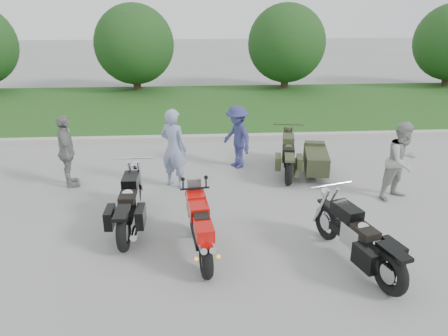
{
  "coord_description": "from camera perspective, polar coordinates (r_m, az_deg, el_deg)",
  "views": [
    {
      "loc": [
        -0.27,
        -7.22,
        4.3
      ],
      "look_at": [
        0.31,
        1.55,
        0.8
      ],
      "focal_mm": 35.0,
      "sensor_mm": 36.0,
      "label": 1
    }
  ],
  "objects": [
    {
      "name": "person_back",
      "position": [
        10.88,
        -19.86,
        2.01
      ],
      "size": [
        0.72,
        1.1,
        1.74
      ],
      "primitive_type": "imported",
      "rotation": [
        0.0,
        0.0,
        1.89
      ],
      "color": "gray",
      "rests_on": "ground"
    },
    {
      "name": "person_grey",
      "position": [
        10.37,
        22.21,
        0.84
      ],
      "size": [
        1.07,
        0.98,
        1.77
      ],
      "primitive_type": "imported",
      "rotation": [
        0.0,
        0.0,
        0.45
      ],
      "color": "#999B95",
      "rests_on": "ground"
    },
    {
      "name": "person_stripe",
      "position": [
        10.29,
        -6.57,
        2.58
      ],
      "size": [
        0.83,
        0.75,
        1.9
      ],
      "primitive_type": "imported",
      "rotation": [
        0.0,
        0.0,
        2.58
      ],
      "color": "#828CB1",
      "rests_on": "ground"
    },
    {
      "name": "cruiser_left",
      "position": [
        8.67,
        -12.22,
        -4.9
      ],
      "size": [
        0.41,
        2.47,
        0.95
      ],
      "rotation": [
        0.0,
        0.0,
        -0.01
      ],
      "color": "black",
      "rests_on": "ground"
    },
    {
      "name": "cruiser_right",
      "position": [
        7.7,
        17.35,
        -9.11
      ],
      "size": [
        0.92,
        2.38,
        0.94
      ],
      "rotation": [
        0.0,
        0.0,
        0.29
      ],
      "color": "black",
      "rests_on": "ground"
    },
    {
      "name": "cruiser_sidecar",
      "position": [
        11.26,
        10.46,
        1.19
      ],
      "size": [
        1.36,
        2.31,
        0.89
      ],
      "rotation": [
        0.0,
        0.0,
        -0.17
      ],
      "color": "black",
      "rests_on": "ground"
    },
    {
      "name": "sportbike_red",
      "position": [
        7.61,
        -3.1,
        -7.75
      ],
      "size": [
        0.49,
        1.99,
        0.95
      ],
      "rotation": [
        0.0,
        0.0,
        0.12
      ],
      "color": "black",
      "rests_on": "ground"
    },
    {
      "name": "tree_mid_left",
      "position": [
        21.0,
        -11.64,
        15.54
      ],
      "size": [
        3.6,
        3.6,
        4.0
      ],
      "color": "#3F2B1C",
      "rests_on": "ground"
    },
    {
      "name": "curb",
      "position": [
        13.88,
        -2.48,
        3.98
      ],
      "size": [
        60.0,
        0.3,
        0.15
      ],
      "primitive_type": "cube",
      "color": "#A9A79F",
      "rests_on": "ground"
    },
    {
      "name": "person_denim",
      "position": [
        11.44,
        1.71,
        4.08
      ],
      "size": [
        1.05,
        1.24,
        1.67
      ],
      "primitive_type": "imported",
      "rotation": [
        0.0,
        0.0,
        -1.08
      ],
      "color": "navy",
      "rests_on": "ground"
    },
    {
      "name": "grass_strip",
      "position": [
        17.87,
        -2.82,
        8.0
      ],
      "size": [
        60.0,
        8.0,
        0.14
      ],
      "primitive_type": "cube",
      "color": "#285F20",
      "rests_on": "ground"
    },
    {
      "name": "tree_mid_right",
      "position": [
        21.25,
        8.16,
        15.82
      ],
      "size": [
        3.6,
        3.6,
        4.0
      ],
      "color": "#3F2B1C",
      "rests_on": "ground"
    },
    {
      "name": "ground",
      "position": [
        8.4,
        -1.43,
        -9.05
      ],
      "size": [
        80.0,
        80.0,
        0.0
      ],
      "primitive_type": "plane",
      "color": "#979792",
      "rests_on": "ground"
    }
  ]
}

